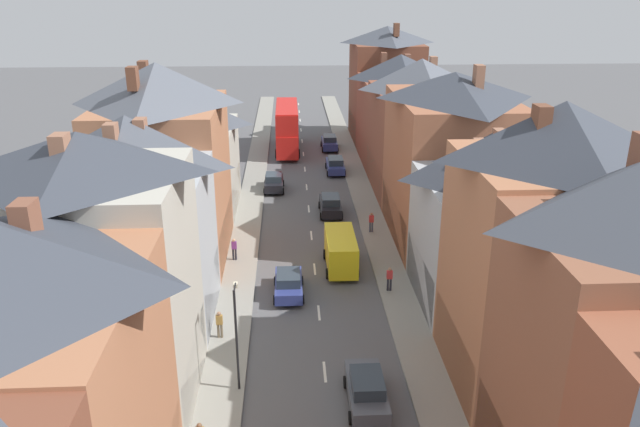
# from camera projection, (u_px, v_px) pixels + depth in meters

# --- Properties ---
(pavement_left) EXTENTS (2.20, 104.00, 0.14)m
(pavement_left) POSITION_uv_depth(u_px,v_px,m) (251.00, 201.00, 55.83)
(pavement_left) COLOR gray
(pavement_left) RESTS_ON ground
(pavement_right) EXTENTS (2.20, 104.00, 0.14)m
(pavement_right) POSITION_uv_depth(u_px,v_px,m) (364.00, 199.00, 56.32)
(pavement_right) COLOR gray
(pavement_right) RESTS_ON ground
(centre_line_dashes) EXTENTS (0.14, 97.80, 0.01)m
(centre_line_dashes) POSITION_uv_depth(u_px,v_px,m) (309.00, 209.00, 54.23)
(centre_line_dashes) COLOR silver
(centre_line_dashes) RESTS_ON ground
(terrace_row_left) EXTENTS (8.00, 52.28, 13.82)m
(terrace_row_left) POSITION_uv_depth(u_px,v_px,m) (120.00, 245.00, 31.36)
(terrace_row_left) COLOR brown
(terrace_row_left) RESTS_ON ground
(terrace_row_right) EXTENTS (8.00, 76.77, 14.04)m
(terrace_row_right) POSITION_uv_depth(u_px,v_px,m) (457.00, 168.00, 43.77)
(terrace_row_right) COLOR #935138
(terrace_row_right) RESTS_ON ground
(double_decker_bus_lead) EXTENTS (2.74, 10.80, 5.30)m
(double_decker_bus_lead) POSITION_uv_depth(u_px,v_px,m) (287.00, 127.00, 71.30)
(double_decker_bus_lead) COLOR red
(double_decker_bus_lead) RESTS_ON ground
(car_near_blue) EXTENTS (1.90, 4.36, 1.68)m
(car_near_blue) POSITION_uv_depth(u_px,v_px,m) (330.00, 205.00, 52.76)
(car_near_blue) COLOR black
(car_near_blue) RESTS_ON ground
(car_near_silver) EXTENTS (1.90, 4.53, 1.63)m
(car_near_silver) POSITION_uv_depth(u_px,v_px,m) (335.00, 165.00, 64.02)
(car_near_silver) COLOR navy
(car_near_silver) RESTS_ON ground
(car_parked_left_a) EXTENTS (1.90, 4.12, 1.60)m
(car_parked_left_a) POSITION_uv_depth(u_px,v_px,m) (289.00, 283.00, 39.26)
(car_parked_left_a) COLOR navy
(car_parked_left_a) RESTS_ON ground
(car_parked_right_a) EXTENTS (1.90, 4.33, 1.70)m
(car_parked_right_a) POSITION_uv_depth(u_px,v_px,m) (329.00, 142.00, 72.65)
(car_parked_right_a) COLOR navy
(car_parked_right_a) RESTS_ON ground
(car_parked_left_b) EXTENTS (1.90, 4.29, 1.69)m
(car_parked_left_b) POSITION_uv_depth(u_px,v_px,m) (367.00, 390.00, 29.07)
(car_parked_left_b) COLOR #4C515B
(car_parked_left_b) RESTS_ON ground
(car_mid_white) EXTENTS (1.90, 3.89, 1.68)m
(car_mid_white) POSITION_uv_depth(u_px,v_px,m) (274.00, 182.00, 58.56)
(car_mid_white) COLOR black
(car_mid_white) RESTS_ON ground
(delivery_van) EXTENTS (2.20, 5.20, 2.41)m
(delivery_van) POSITION_uv_depth(u_px,v_px,m) (341.00, 250.00, 42.73)
(delivery_van) COLOR yellow
(delivery_van) RESTS_ON ground
(pedestrian_mid_left) EXTENTS (0.36, 0.22, 1.61)m
(pedestrian_mid_left) POSITION_uv_depth(u_px,v_px,m) (220.00, 323.00, 34.32)
(pedestrian_mid_left) COLOR brown
(pedestrian_mid_left) RESTS_ON pavement_left
(pedestrian_mid_right) EXTENTS (0.36, 0.22, 1.61)m
(pedestrian_mid_right) POSITION_uv_depth(u_px,v_px,m) (390.00, 278.00, 39.50)
(pedestrian_mid_right) COLOR #23232D
(pedestrian_mid_right) RESTS_ON pavement_right
(pedestrian_far_left) EXTENTS (0.36, 0.22, 1.61)m
(pedestrian_far_left) POSITION_uv_depth(u_px,v_px,m) (234.00, 248.00, 43.82)
(pedestrian_far_left) COLOR #23232D
(pedestrian_far_left) RESTS_ON pavement_left
(pedestrian_far_right) EXTENTS (0.36, 0.22, 1.61)m
(pedestrian_far_right) POSITION_uv_depth(u_px,v_px,m) (371.00, 221.00, 48.64)
(pedestrian_far_right) COLOR #3D4256
(pedestrian_far_right) RESTS_ON pavement_right
(street_lamp) EXTENTS (0.20, 1.12, 5.50)m
(street_lamp) POSITION_uv_depth(u_px,v_px,m) (236.00, 332.00, 29.35)
(street_lamp) COLOR black
(street_lamp) RESTS_ON ground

